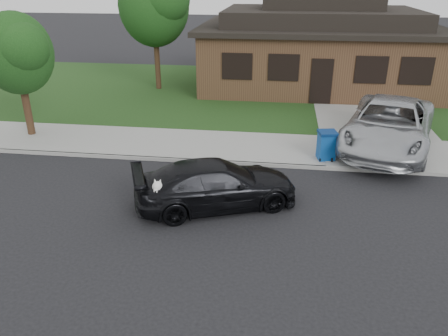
# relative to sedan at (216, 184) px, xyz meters

# --- Properties ---
(ground) EXTENTS (120.00, 120.00, 0.00)m
(ground) POSITION_rel_sedan_xyz_m (-0.53, -0.65, -0.65)
(ground) COLOR black
(ground) RESTS_ON ground
(sidewalk) EXTENTS (60.00, 3.00, 0.12)m
(sidewalk) POSITION_rel_sedan_xyz_m (-0.53, 4.35, -0.59)
(sidewalk) COLOR gray
(sidewalk) RESTS_ON ground
(curb) EXTENTS (60.00, 0.12, 0.12)m
(curb) POSITION_rel_sedan_xyz_m (-0.53, 2.85, -0.59)
(curb) COLOR gray
(curb) RESTS_ON ground
(lawn) EXTENTS (60.00, 13.00, 0.13)m
(lawn) POSITION_rel_sedan_xyz_m (-0.53, 12.35, -0.58)
(lawn) COLOR #193814
(lawn) RESTS_ON ground
(driveway) EXTENTS (4.50, 13.00, 0.14)m
(driveway) POSITION_rel_sedan_xyz_m (5.47, 9.35, -0.58)
(driveway) COLOR gray
(driveway) RESTS_ON ground
(sedan) EXTENTS (4.80, 3.34, 1.29)m
(sedan) POSITION_rel_sedan_xyz_m (0.00, 0.00, 0.00)
(sedan) COLOR black
(sedan) RESTS_ON ground
(minivan) EXTENTS (4.50, 6.61, 1.68)m
(minivan) POSITION_rel_sedan_xyz_m (5.48, 4.86, 0.33)
(minivan) COLOR #B8BBC0
(minivan) RESTS_ON driveway
(recycling_bin) EXTENTS (0.69, 0.69, 0.98)m
(recycling_bin) POSITION_rel_sedan_xyz_m (3.24, 3.50, -0.03)
(recycling_bin) COLOR #0D4493
(recycling_bin) RESTS_ON sidewalk
(house) EXTENTS (12.60, 8.60, 4.65)m
(house) POSITION_rel_sedan_xyz_m (3.47, 14.35, 1.49)
(house) COLOR #422B1C
(house) RESTS_ON ground
(tree_0) EXTENTS (3.78, 3.60, 6.34)m
(tree_0) POSITION_rel_sedan_xyz_m (-4.86, 12.23, 3.83)
(tree_0) COLOR #332114
(tree_0) RESTS_ON ground
(tree_2) EXTENTS (2.73, 2.60, 4.59)m
(tree_2) POSITION_rel_sedan_xyz_m (-7.91, 4.46, 2.62)
(tree_2) COLOR #332114
(tree_2) RESTS_ON ground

